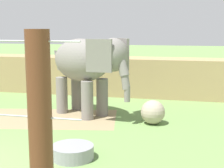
# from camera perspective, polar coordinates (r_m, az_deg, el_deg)

# --- Properties ---
(dirt_patch) EXTENTS (7.39, 4.11, 0.01)m
(dirt_patch) POSITION_cam_1_polar(r_m,az_deg,el_deg) (13.30, -14.67, -5.51)
(dirt_patch) COLOR #937F5B
(dirt_patch) RESTS_ON ground
(embankment_wall) EXTENTS (36.00, 1.80, 1.87)m
(embankment_wall) POSITION_cam_1_polar(r_m,az_deg,el_deg) (17.81, -5.13, 1.56)
(embankment_wall) COLOR tan
(embankment_wall) RESTS_ON ground
(elephant) EXTENTS (3.68, 2.83, 3.01)m
(elephant) POSITION_cam_1_polar(r_m,az_deg,el_deg) (12.93, -4.23, 3.33)
(elephant) COLOR gray
(elephant) RESTS_ON ground
(enrichment_ball) EXTENTS (0.85, 0.85, 0.85)m
(enrichment_ball) POSITION_cam_1_polar(r_m,az_deg,el_deg) (12.09, 6.86, -4.69)
(enrichment_ball) COLOR tan
(enrichment_ball) RESTS_ON ground
(water_tub) EXTENTS (1.10, 1.10, 0.35)m
(water_tub) POSITION_cam_1_polar(r_m,az_deg,el_deg) (9.04, -6.60, -11.19)
(water_tub) COLOR gray
(water_tub) RESTS_ON ground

